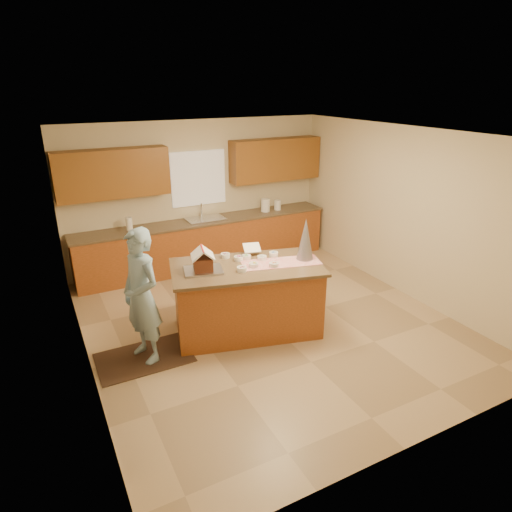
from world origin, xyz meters
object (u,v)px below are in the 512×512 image
(island_base, at_px, (247,300))
(gingerbread_house, at_px, (203,261))
(tinsel_tree, at_px, (305,239))
(boy, at_px, (142,296))

(island_base, distance_m, gingerbread_house, 0.89)
(island_base, relative_size, gingerbread_house, 5.31)
(tinsel_tree, relative_size, gingerbread_house, 1.62)
(boy, bearing_deg, tinsel_tree, 67.40)
(island_base, distance_m, boy, 1.50)
(tinsel_tree, distance_m, gingerbread_house, 1.45)
(tinsel_tree, height_order, boy, boy)
(island_base, bearing_deg, boy, -164.78)
(island_base, height_order, gingerbread_house, gingerbread_house)
(tinsel_tree, xyz_separation_m, gingerbread_house, (-1.42, 0.25, -0.16))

